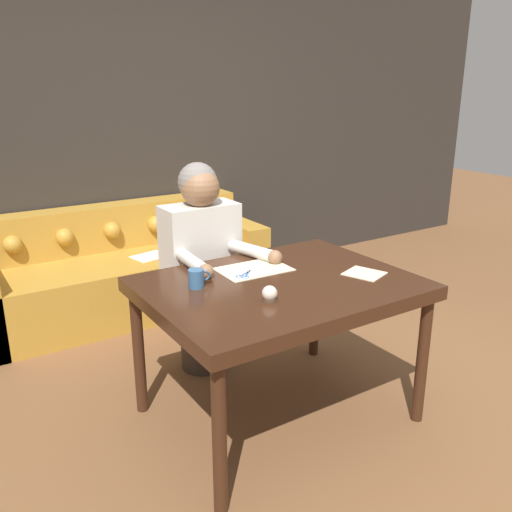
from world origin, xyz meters
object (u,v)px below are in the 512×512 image
object	(u,v)px
mug	(197,278)
couch	(121,274)
person	(202,266)
scissors	(246,274)
dining_table	(279,295)
pin_cushion	(270,294)

from	to	relation	value
mug	couch	bearing A→B (deg)	83.98
mug	person	bearing A→B (deg)	60.41
person	scissors	xyz separation A→B (m)	(0.00, -0.49, 0.09)
scissors	mug	distance (m)	0.30
couch	mug	world-z (taller)	mug
person	mug	distance (m)	0.61
dining_table	pin_cushion	xyz separation A→B (m)	(-0.18, -0.18, 0.11)
couch	pin_cushion	xyz separation A→B (m)	(0.02, -1.99, 0.50)
scissors	pin_cushion	world-z (taller)	pin_cushion
couch	mug	distance (m)	1.75
couch	person	bearing A→B (deg)	-84.04
scissors	mug	size ratio (longest dim) A/B	1.95
person	mug	size ratio (longest dim) A/B	11.24
dining_table	couch	xyz separation A→B (m)	(-0.20, 1.81, -0.39)
scissors	couch	bearing A→B (deg)	94.30
dining_table	scissors	world-z (taller)	scissors
scissors	mug	xyz separation A→B (m)	(-0.30, -0.03, 0.04)
dining_table	pin_cushion	bearing A→B (deg)	-135.28
couch	mug	xyz separation A→B (m)	(-0.18, -1.66, 0.51)
person	mug	world-z (taller)	person
mug	scissors	bearing A→B (deg)	5.53
mug	dining_table	bearing A→B (deg)	-21.64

